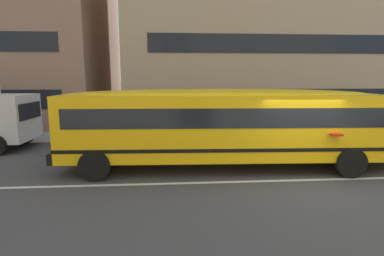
{
  "coord_description": "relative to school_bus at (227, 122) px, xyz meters",
  "views": [
    {
      "loc": [
        -4.1,
        -8.73,
        3.18
      ],
      "look_at": [
        -3.39,
        0.75,
        1.57
      ],
      "focal_mm": 28.24,
      "sensor_mm": 36.0,
      "label": 1
    }
  ],
  "objects": [
    {
      "name": "ground_plane",
      "position": [
        2.11,
        -1.49,
        -1.65
      ],
      "size": [
        400.0,
        400.0,
        0.0
      ],
      "primitive_type": "plane",
      "color": "#424244"
    },
    {
      "name": "sidewalk_far",
      "position": [
        2.11,
        6.24,
        -1.65
      ],
      "size": [
        120.0,
        3.0,
        0.01
      ],
      "primitive_type": "cube",
      "color": "gray",
      "rests_on": "ground_plane"
    },
    {
      "name": "lane_centreline",
      "position": [
        2.11,
        -1.49,
        -1.65
      ],
      "size": [
        110.0,
        0.16,
        0.01
      ],
      "primitive_type": "cube",
      "color": "silver",
      "rests_on": "ground_plane"
    },
    {
      "name": "school_bus",
      "position": [
        0.0,
        0.0,
        0.0
      ],
      "size": [
        12.52,
        3.24,
        2.78
      ],
      "rotation": [
        0.0,
        0.0,
        -0.04
      ],
      "color": "yellow",
      "rests_on": "ground_plane"
    },
    {
      "name": "apartment_block_far_centre",
      "position": [
        5.09,
        13.35,
        5.0
      ],
      "size": [
        19.75,
        11.28,
        13.3
      ],
      "color": "tan",
      "rests_on": "ground_plane"
    }
  ]
}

